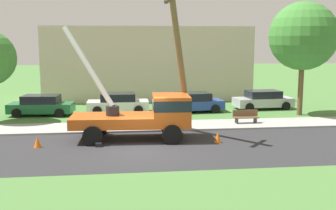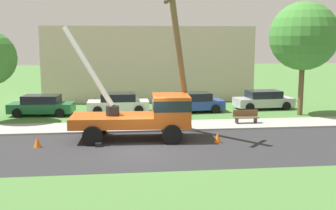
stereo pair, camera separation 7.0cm
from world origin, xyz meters
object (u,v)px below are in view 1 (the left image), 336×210
at_px(roadside_tree_far, 303,36).
at_px(utility_truck, 147,113).
at_px(parked_sedan_blue, 193,102).
at_px(parked_sedan_green, 41,105).
at_px(traffic_cone_ahead, 218,137).
at_px(parked_sedan_white, 118,103).
at_px(parked_sedan_silver, 263,100).
at_px(park_bench, 246,117).
at_px(traffic_cone_behind, 37,142).
at_px(leaning_utility_pole, 180,57).

bearing_deg(roadside_tree_far, utility_truck, -152.33).
bearing_deg(parked_sedan_blue, parked_sedan_green, -179.34).
height_order(traffic_cone_ahead, roadside_tree_far, roadside_tree_far).
height_order(parked_sedan_blue, roadside_tree_far, roadside_tree_far).
xyz_separation_m(parked_sedan_white, parked_sedan_blue, (5.46, -0.34, 0.00)).
bearing_deg(parked_sedan_silver, park_bench, -119.25).
bearing_deg(parked_sedan_blue, roadside_tree_far, -16.25).
height_order(traffic_cone_behind, parked_sedan_blue, parked_sedan_blue).
relative_size(leaning_utility_pole, roadside_tree_far, 1.08).
bearing_deg(leaning_utility_pole, traffic_cone_behind, -168.28).
xyz_separation_m(leaning_utility_pole, traffic_cone_behind, (-7.27, -1.51, -4.04)).
xyz_separation_m(traffic_cone_behind, park_bench, (11.85, 4.23, 0.18)).
bearing_deg(parked_sedan_silver, utility_truck, -137.73).
height_order(leaning_utility_pole, parked_sedan_blue, leaning_utility_pole).
bearing_deg(park_bench, utility_truck, -154.20).
height_order(parked_sedan_white, park_bench, parked_sedan_white).
distance_m(parked_sedan_white, roadside_tree_far, 13.81).
relative_size(leaning_utility_pole, traffic_cone_ahead, 15.10).
bearing_deg(parked_sedan_green, utility_truck, -48.93).
xyz_separation_m(leaning_utility_pole, parked_sedan_green, (-8.67, 7.49, -3.61)).
height_order(traffic_cone_behind, parked_sedan_silver, parked_sedan_silver).
bearing_deg(traffic_cone_behind, roadside_tree_far, 22.82).
xyz_separation_m(utility_truck, park_bench, (6.41, 3.10, -0.95)).
relative_size(traffic_cone_behind, roadside_tree_far, 0.07).
relative_size(utility_truck, leaning_utility_pole, 0.80).
bearing_deg(utility_truck, parked_sedan_green, 131.07).
xyz_separation_m(traffic_cone_behind, parked_sedan_white, (3.92, 9.46, 0.43)).
relative_size(parked_sedan_green, parked_sedan_blue, 1.00).
xyz_separation_m(traffic_cone_ahead, parked_sedan_green, (-10.42, 9.12, 0.43)).
xyz_separation_m(traffic_cone_behind, parked_sedan_silver, (14.97, 9.79, 0.43)).
bearing_deg(utility_truck, roadside_tree_far, 27.67).
height_order(parked_sedan_green, park_bench, parked_sedan_green).
bearing_deg(traffic_cone_behind, parked_sedan_silver, 33.18).
height_order(parked_sedan_silver, park_bench, parked_sedan_silver).
relative_size(leaning_utility_pole, parked_sedan_green, 1.86).
distance_m(leaning_utility_pole, roadside_tree_far, 10.93).
xyz_separation_m(parked_sedan_silver, park_bench, (-3.11, -5.56, -0.25)).
bearing_deg(parked_sedan_silver, parked_sedan_white, -178.29).
height_order(leaning_utility_pole, parked_sedan_silver, leaning_utility_pole).
bearing_deg(leaning_utility_pole, roadside_tree_far, 30.37).
xyz_separation_m(parked_sedan_green, roadside_tree_far, (18.05, -1.99, 4.77)).
relative_size(parked_sedan_white, parked_sedan_silver, 0.97).
distance_m(utility_truck, park_bench, 7.18).
relative_size(utility_truck, parked_sedan_green, 1.49).
height_order(parked_sedan_white, parked_sedan_silver, same).
xyz_separation_m(park_bench, roadside_tree_far, (4.79, 2.77, 5.02)).
bearing_deg(parked_sedan_silver, traffic_cone_ahead, -121.01).
distance_m(traffic_cone_behind, parked_sedan_blue, 13.09).
bearing_deg(leaning_utility_pole, parked_sedan_green, 139.20).
bearing_deg(park_bench, parked_sedan_silver, 60.75).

